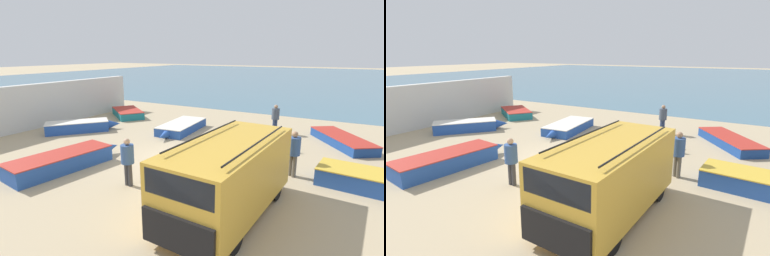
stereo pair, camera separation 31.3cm
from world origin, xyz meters
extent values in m
plane|color=tan|center=(0.00, 0.00, 0.00)|extent=(200.00, 200.00, 0.00)
cube|color=#477084|center=(0.00, 52.00, 0.00)|extent=(120.00, 80.00, 0.01)
cube|color=silver|center=(-11.05, 1.00, 1.40)|extent=(0.50, 14.55, 2.80)
cube|color=gold|center=(3.83, -3.23, 1.25)|extent=(2.37, 5.30, 1.95)
cube|color=black|center=(3.71, -5.88, 0.72)|extent=(1.96, 0.19, 0.88)
cube|color=#1E232D|center=(3.71, -5.80, 1.84)|extent=(1.87, 0.15, 0.62)
cylinder|color=black|center=(4.69, -4.89, 0.38)|extent=(0.26, 0.77, 0.76)
cylinder|color=black|center=(2.83, -4.80, 0.38)|extent=(0.26, 0.77, 0.76)
cylinder|color=black|center=(4.84, -1.66, 0.38)|extent=(0.26, 0.77, 0.76)
cylinder|color=black|center=(2.98, -1.57, 0.38)|extent=(0.26, 0.77, 0.76)
cylinder|color=black|center=(4.66, -3.27, 2.35)|extent=(0.25, 4.27, 0.05)
cylinder|color=black|center=(3.01, -3.19, 2.35)|extent=(0.25, 4.27, 0.05)
cube|color=#234CA3|center=(-7.96, 1.01, 0.30)|extent=(3.24, 3.57, 0.61)
cone|color=#234CA3|center=(-6.59, 2.70, 0.30)|extent=(0.94, 0.97, 0.58)
cube|color=silver|center=(-7.96, 1.01, 0.54)|extent=(1.05, 0.90, 0.05)
cube|color=silver|center=(-7.96, 1.01, 0.63)|extent=(3.28, 3.61, 0.04)
cube|color=#234CA3|center=(-2.55, 4.39, 0.24)|extent=(2.02, 3.95, 0.49)
cone|color=#234CA3|center=(-2.33, 2.07, 0.24)|extent=(0.54, 0.88, 0.46)
cube|color=silver|center=(-2.55, 4.39, 0.42)|extent=(1.56, 0.34, 0.05)
cube|color=silver|center=(-2.55, 4.39, 0.51)|extent=(2.05, 3.99, 0.04)
cube|color=#234CA3|center=(-3.52, -3.50, 0.32)|extent=(1.95, 4.23, 0.64)
cone|color=#234CA3|center=(-3.21, -1.03, 0.32)|extent=(0.72, 0.97, 0.61)
cube|color=#B22D23|center=(-3.52, -3.50, 0.58)|extent=(1.35, 0.36, 0.05)
cube|color=#B22D23|center=(-3.52, -3.50, 0.66)|extent=(1.97, 4.27, 0.04)
cube|color=navy|center=(6.26, 6.13, 0.23)|extent=(3.52, 4.20, 0.45)
cone|color=navy|center=(4.80, 8.21, 0.23)|extent=(0.88, 1.00, 0.43)
cube|color=#B22D23|center=(6.26, 6.13, 0.39)|extent=(1.15, 0.89, 0.05)
cube|color=#B22D23|center=(6.26, 6.13, 0.47)|extent=(3.56, 4.24, 0.04)
cube|color=#234CA3|center=(7.36, 0.74, 0.30)|extent=(3.18, 1.72, 0.61)
cube|color=gold|center=(7.36, 0.74, 0.54)|extent=(0.31, 1.36, 0.05)
cube|color=gold|center=(7.36, 0.74, 0.63)|extent=(3.21, 1.73, 0.04)
cube|color=#1E757F|center=(-8.36, 5.96, 0.25)|extent=(3.70, 3.32, 0.51)
cone|color=#1E757F|center=(-10.02, 7.14, 0.25)|extent=(0.88, 0.82, 0.48)
cube|color=#B22D23|center=(-8.36, 5.96, 0.44)|extent=(1.07, 1.38, 0.05)
cube|color=#B22D23|center=(-8.36, 5.96, 0.53)|extent=(3.74, 3.35, 0.04)
cube|color=navy|center=(2.03, 3.44, 0.31)|extent=(3.56, 1.84, 0.63)
cone|color=navy|center=(4.14, 3.57, 0.31)|extent=(0.80, 0.64, 0.60)
cube|color=gold|center=(2.03, 3.44, 0.56)|extent=(0.29, 1.51, 0.05)
cube|color=gold|center=(2.03, 3.44, 0.65)|extent=(3.60, 1.85, 0.04)
cylinder|color=navy|center=(2.59, 6.86, 0.42)|extent=(0.16, 0.16, 0.83)
cylinder|color=navy|center=(2.51, 6.71, 0.42)|extent=(0.16, 0.16, 0.83)
cylinder|color=#424C5B|center=(2.55, 6.78, 1.16)|extent=(0.45, 0.45, 0.66)
sphere|color=tan|center=(2.55, 6.78, 1.60)|extent=(0.23, 0.23, 0.23)
cylinder|color=#5B564C|center=(4.82, 0.62, 0.44)|extent=(0.17, 0.17, 0.88)
cylinder|color=#5B564C|center=(4.98, 0.53, 0.44)|extent=(0.17, 0.17, 0.88)
cylinder|color=#335189|center=(4.90, 0.57, 1.23)|extent=(0.48, 0.48, 0.70)
sphere|color=tan|center=(4.90, 0.57, 1.70)|extent=(0.24, 0.24, 0.24)
cylinder|color=#38383D|center=(-0.14, -3.26, 0.43)|extent=(0.16, 0.16, 0.86)
cylinder|color=#38383D|center=(0.03, -3.27, 0.43)|extent=(0.16, 0.16, 0.86)
cylinder|color=#335189|center=(-0.05, -3.26, 1.20)|extent=(0.47, 0.47, 0.68)
sphere|color=tan|center=(-0.05, -3.26, 1.66)|extent=(0.23, 0.23, 0.23)
camera|label=1|loc=(6.98, -10.84, 4.70)|focal=28.00mm
camera|label=2|loc=(7.25, -10.68, 4.70)|focal=28.00mm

